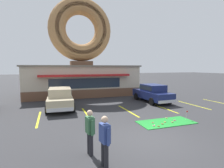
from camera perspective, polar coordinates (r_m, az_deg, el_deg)
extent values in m
plane|color=#2D2D30|center=(8.17, 12.34, -17.40)|extent=(160.00, 160.00, 0.00)
cube|color=brown|center=(20.84, -9.89, -2.06)|extent=(12.00, 6.00, 0.90)
cube|color=beige|center=(20.69, -9.96, 2.34)|extent=(12.00, 6.00, 2.30)
cube|color=slate|center=(20.66, -10.02, 5.75)|extent=(12.30, 6.30, 0.16)
cube|color=#B21E1E|center=(17.43, -8.25, 2.78)|extent=(9.00, 0.60, 0.20)
cube|color=#232D3D|center=(17.76, -8.38, 0.24)|extent=(7.20, 0.03, 1.00)
cube|color=brown|center=(20.66, -10.03, 6.66)|extent=(2.40, 1.80, 0.50)
torus|color=#B27F4C|center=(21.09, -10.21, 17.04)|extent=(7.10, 1.90, 7.10)
torus|color=#9E6B42|center=(20.68, -10.02, 17.28)|extent=(6.25, 1.05, 6.24)
cube|color=#1E842D|center=(10.71, 17.26, -11.84)|extent=(3.25, 1.49, 0.03)
torus|color=brown|center=(9.82, 14.93, -13.18)|extent=(0.13, 0.13, 0.04)
torus|color=#D8667F|center=(11.11, 19.77, -11.10)|extent=(0.13, 0.13, 0.04)
torus|color=#D17F47|center=(10.62, 16.89, -11.79)|extent=(0.13, 0.13, 0.04)
torus|color=#E5C666|center=(11.43, 17.37, -10.56)|extent=(0.13, 0.13, 0.04)
torus|color=#A5724C|center=(10.74, 19.11, -11.65)|extent=(0.13, 0.13, 0.04)
torus|color=brown|center=(10.25, 16.14, -12.41)|extent=(0.13, 0.13, 0.04)
torus|color=#A5724C|center=(10.34, 13.17, -12.17)|extent=(0.13, 0.13, 0.04)
torus|color=#D8667F|center=(9.84, 13.50, -13.09)|extent=(0.13, 0.13, 0.04)
sphere|color=white|center=(10.00, 13.76, -12.79)|extent=(0.04, 0.04, 0.04)
cylinder|color=silver|center=(11.45, 23.03, -9.39)|extent=(0.01, 0.01, 0.55)
cube|color=red|center=(11.43, 23.30, -8.26)|extent=(0.12, 0.01, 0.08)
cube|color=#BCAD89|center=(13.99, -16.57, -5.03)|extent=(1.95, 4.47, 0.68)
cube|color=#BCAD89|center=(13.74, -16.64, -2.51)|extent=(1.65, 2.17, 0.60)
cube|color=#232D3D|center=(13.74, -16.64, -2.43)|extent=(1.67, 2.08, 0.36)
cube|color=silver|center=(16.23, -16.55, -4.45)|extent=(1.67, 0.17, 0.24)
cube|color=silver|center=(11.86, -16.53, -8.10)|extent=(1.67, 0.17, 0.24)
cylinder|color=black|center=(15.43, -19.82, -5.44)|extent=(0.25, 0.65, 0.64)
cylinder|color=black|center=(15.42, -13.25, -5.27)|extent=(0.25, 0.65, 0.64)
cylinder|color=black|center=(12.76, -20.51, -7.72)|extent=(0.25, 0.65, 0.64)
cylinder|color=black|center=(12.75, -12.53, -7.51)|extent=(0.25, 0.65, 0.64)
cube|color=navy|center=(16.46, 12.92, -3.38)|extent=(1.81, 4.42, 0.68)
cube|color=navy|center=(16.25, 13.25, -1.22)|extent=(1.58, 2.12, 0.60)
cube|color=#232D3D|center=(16.24, 13.25, -1.15)|extent=(1.61, 2.03, 0.36)
cube|color=silver|center=(18.39, 9.15, -3.14)|extent=(1.67, 0.12, 0.24)
cube|color=silver|center=(14.70, 17.60, -5.51)|extent=(1.67, 0.12, 0.24)
cylinder|color=black|center=(17.24, 7.97, -4.04)|extent=(0.23, 0.64, 0.64)
cylinder|color=black|center=(18.11, 12.92, -3.66)|extent=(0.23, 0.64, 0.64)
cylinder|color=black|center=(14.92, 12.86, -5.62)|extent=(0.23, 0.64, 0.64)
cylinder|color=black|center=(15.92, 18.23, -5.06)|extent=(0.23, 0.64, 0.64)
cylinder|color=#232328|center=(5.88, -1.92, -22.45)|extent=(0.15, 0.15, 0.81)
cylinder|color=#232328|center=(6.04, -2.82, -21.65)|extent=(0.15, 0.15, 0.81)
cube|color=#33478C|center=(5.67, -2.40, -15.73)|extent=(0.30, 0.41, 0.59)
cylinder|color=#33478C|center=(5.47, -1.21, -16.87)|extent=(0.10, 0.10, 0.55)
cylinder|color=#33478C|center=(5.89, -3.50, -15.21)|extent=(0.10, 0.10, 0.55)
sphere|color=beige|center=(5.53, -2.42, -11.51)|extent=(0.22, 0.22, 0.22)
cylinder|color=#232328|center=(6.80, -7.45, -18.48)|extent=(0.15, 0.15, 0.81)
cylinder|color=#232328|center=(6.63, -6.83, -19.13)|extent=(0.15, 0.15, 0.81)
cube|color=#386B42|center=(6.46, -7.22, -13.12)|extent=(0.29, 0.41, 0.59)
cylinder|color=#386B42|center=(6.69, -7.97, -12.73)|extent=(0.10, 0.10, 0.54)
cylinder|color=#386B42|center=(6.24, -6.41, -14.06)|extent=(0.10, 0.10, 0.54)
sphere|color=beige|center=(6.33, -7.27, -9.39)|extent=(0.22, 0.22, 0.22)
cylinder|color=#1E662D|center=(20.30, 8.33, -2.16)|extent=(0.56, 0.56, 0.95)
torus|color=#123D1B|center=(20.24, 8.35, -0.83)|extent=(0.57, 0.57, 0.05)
cube|color=yellow|center=(11.86, -22.84, -10.39)|extent=(0.12, 3.60, 0.01)
cube|color=yellow|center=(12.02, -8.21, -9.79)|extent=(0.12, 3.60, 0.01)
cube|color=yellow|center=(12.90, 5.14, -8.69)|extent=(0.12, 3.60, 0.01)
cube|color=yellow|center=(14.36, 16.22, -7.42)|extent=(0.12, 3.60, 0.01)
cube|color=yellow|center=(16.26, 24.94, -6.22)|extent=(0.12, 3.60, 0.01)
cube|color=yellow|center=(18.44, 31.69, -5.19)|extent=(0.12, 3.60, 0.01)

